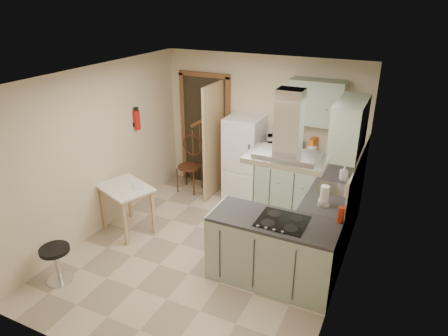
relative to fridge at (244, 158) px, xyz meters
The scene contains 28 objects.
floor 1.96m from the fridge, 83.66° to the right, with size 4.20×4.20×0.00m, color #C4B298.
ceiling 2.52m from the fridge, 83.66° to the right, with size 4.20×4.20×0.00m, color silver.
back_wall 0.62m from the fridge, 56.31° to the left, with size 3.60×3.60×0.00m, color beige.
left_wall 2.46m from the fridge, 131.63° to the right, with size 4.20×4.20×0.00m, color beige.
right_wall 2.74m from the fridge, 41.99° to the right, with size 4.20×4.20×0.00m, color beige.
doorway 0.99m from the fridge, 163.30° to the left, with size 1.10×0.12×2.10m, color brown.
fridge is the anchor object (origin of this frame).
counter_back 0.91m from the fridge, ahead, with size 1.08×0.60×0.90m, color #9EB2A0.
counter_right 1.85m from the fridge, 21.66° to the right, with size 0.60×1.95×0.90m, color #9EB2A0.
splashback 1.26m from the fridge, 13.94° to the left, with size 1.68×0.02×0.50m, color beige.
wall_cabinet_back 1.60m from the fridge, ahead, with size 0.85×0.35×0.70m, color #9EB2A0.
wall_cabinet_right 2.33m from the fridge, 27.50° to the right, with size 0.35×0.90×0.70m, color #9EB2A0.
peninsula 2.35m from the fridge, 58.26° to the right, with size 1.55×0.65×0.90m, color #9EB2A0.
hob 2.39m from the fridge, 56.21° to the right, with size 0.58×0.50×0.01m, color black.
extractor_hood 2.57m from the fridge, 56.21° to the right, with size 0.90×0.55×0.10m, color silver.
sink 1.91m from the fridge, 26.57° to the right, with size 0.45×0.40×0.01m, color silver.
fire_extinguisher 1.93m from the fridge, 149.70° to the right, with size 0.10×0.10×0.32m, color #B2140F.
drop_leaf_table 2.18m from the fridge, 123.34° to the right, with size 0.80×0.60×0.75m, color #C7B97A.
bentwood_chair 1.06m from the fridge, 169.57° to the right, with size 0.42×0.42×0.95m, color #52301B.
stool 3.43m from the fridge, 111.48° to the right, with size 0.37×0.37×0.50m, color black.
microwave 0.75m from the fridge, ahead, with size 0.56×0.38×0.31m, color black.
kettle 1.19m from the fridge, ahead, with size 0.17×0.17×0.25m, color white.
cereal_box 1.21m from the fridge, ahead, with size 0.09×0.23×0.34m, color orange.
soap_bottle 1.85m from the fridge, 14.63° to the right, with size 0.10×0.10×0.22m, color silver.
paper_towel 2.19m from the fridge, 39.15° to the right, with size 0.11×0.11×0.28m, color silver.
cup 2.18m from the fridge, 39.58° to the right, with size 0.12×0.12×0.10m, color silver.
red_bottle 2.60m from the fridge, 41.07° to the right, with size 0.07×0.07×0.20m, color #A9250E.
book 2.05m from the fridge, 121.65° to the right, with size 0.16×0.22×0.10m, color #A34036.
Camera 1 is at (2.25, -4.20, 3.41)m, focal length 32.00 mm.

